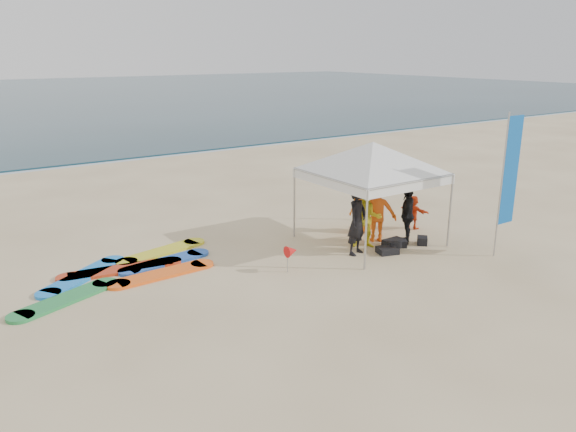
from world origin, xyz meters
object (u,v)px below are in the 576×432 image
at_px(person_yellow, 367,219).
at_px(marker_pennant, 292,251).
at_px(canopy_tent, 373,142).
at_px(feather_flag, 509,172).
at_px(person_black_a, 357,221).
at_px(person_orange_a, 377,210).
at_px(person_orange_b, 363,205).
at_px(person_seated, 413,212).
at_px(person_black_b, 407,215).
at_px(surfboard_spread, 128,271).

height_order(person_yellow, marker_pennant, person_yellow).
xyz_separation_m(canopy_tent, feather_flag, (2.11, -2.61, -0.58)).
bearing_deg(marker_pennant, feather_flag, -22.02).
xyz_separation_m(person_black_a, person_orange_a, (1.12, 0.48, -0.01)).
bearing_deg(marker_pennant, canopy_tent, 10.93).
height_order(person_orange_b, marker_pennant, person_orange_b).
relative_size(person_black_a, canopy_tent, 0.42).
xyz_separation_m(person_orange_a, person_seated, (1.63, 0.22, -0.36)).
relative_size(person_black_b, person_orange_b, 0.99).
distance_m(person_black_a, person_orange_a, 1.22).
height_order(person_orange_a, marker_pennant, person_orange_a).
bearing_deg(person_black_b, person_yellow, -57.59).
distance_m(person_yellow, person_orange_b, 1.33).
bearing_deg(person_black_b, person_orange_b, -118.19).
bearing_deg(person_black_b, marker_pennant, -42.38).
xyz_separation_m(feather_flag, marker_pennant, (-5.04, 2.04, -1.62)).
bearing_deg(person_orange_b, person_orange_a, 88.08).
bearing_deg(person_black_a, canopy_tent, 10.36).
distance_m(person_orange_a, person_orange_b, 0.83).
height_order(feather_flag, marker_pennant, feather_flag).
xyz_separation_m(person_black_b, person_orange_b, (-0.32, 1.38, 0.01)).
xyz_separation_m(person_black_a, canopy_tent, (0.91, 0.53, 1.83)).
distance_m(person_seated, marker_pennant, 4.82).
relative_size(person_seated, canopy_tent, 0.24).
xyz_separation_m(person_orange_a, person_black_b, (0.54, -0.58, -0.07)).
bearing_deg(feather_flag, person_black_b, 124.52).
relative_size(person_black_a, marker_pennant, 2.71).
relative_size(feather_flag, marker_pennant, 5.63).
height_order(person_black_a, canopy_tent, canopy_tent).
bearing_deg(person_black_b, feather_flag, 83.10).
distance_m(person_orange_b, surfboard_spread, 6.66).
bearing_deg(person_black_b, person_orange_a, -88.38).
xyz_separation_m(marker_pennant, surfboard_spread, (-3.21, 2.07, -0.46)).
height_order(person_yellow, canopy_tent, canopy_tent).
distance_m(person_black_b, canopy_tent, 2.16).
bearing_deg(feather_flag, canopy_tent, 129.03).
distance_m(person_black_a, person_seated, 2.86).
height_order(canopy_tent, feather_flag, feather_flag).
bearing_deg(person_yellow, surfboard_spread, -164.33).
relative_size(person_yellow, person_seated, 1.60).
height_order(person_yellow, person_black_b, person_yellow).
xyz_separation_m(person_orange_b, feather_flag, (1.68, -3.36, 1.33)).
bearing_deg(surfboard_spread, canopy_tent, -13.75).
distance_m(person_black_a, surfboard_spread, 5.67).
xyz_separation_m(person_yellow, canopy_tent, (0.38, 0.30, 1.92)).
bearing_deg(person_yellow, person_orange_a, 56.56).
bearing_deg(person_seated, person_orange_a, 85.22).
height_order(person_black_a, surfboard_spread, person_black_a).
distance_m(person_black_b, person_orange_b, 1.42).
relative_size(person_black_b, feather_flag, 0.43).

